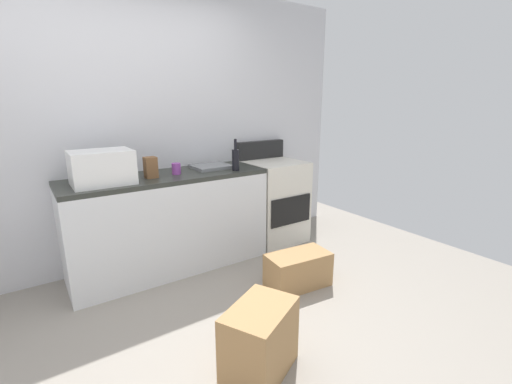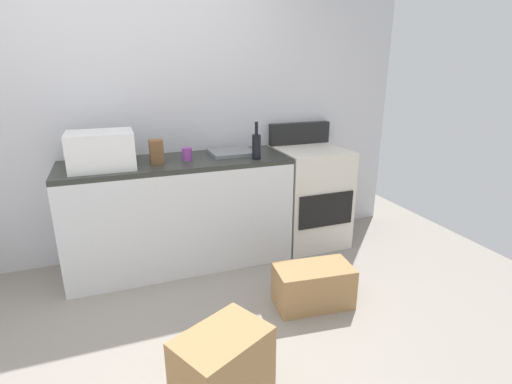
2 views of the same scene
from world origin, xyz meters
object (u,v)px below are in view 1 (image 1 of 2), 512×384
(stove_oven, at_px, (273,200))
(microwave, at_px, (102,167))
(coffee_mug, at_px, (176,169))
(wine_bottle, at_px, (236,159))
(cardboard_box_large, at_px, (298,270))
(cardboard_box_small, at_px, (260,340))
(knife_block, at_px, (151,167))

(stove_oven, relative_size, microwave, 2.39)
(coffee_mug, bearing_deg, wine_bottle, -17.09)
(wine_bottle, height_order, cardboard_box_large, wine_bottle)
(wine_bottle, bearing_deg, cardboard_box_small, -116.48)
(stove_oven, relative_size, wine_bottle, 3.67)
(stove_oven, height_order, cardboard_box_large, stove_oven)
(knife_block, distance_m, cardboard_box_small, 1.72)
(wine_bottle, relative_size, cardboard_box_small, 0.68)
(wine_bottle, relative_size, cardboard_box_large, 0.56)
(coffee_mug, bearing_deg, cardboard_box_large, -54.47)
(coffee_mug, height_order, cardboard_box_small, coffee_mug)
(coffee_mug, xyz_separation_m, cardboard_box_large, (0.67, -0.94, -0.80))
(stove_oven, bearing_deg, cardboard_box_large, -115.66)
(stove_oven, distance_m, microwave, 1.86)
(knife_block, bearing_deg, wine_bottle, -10.58)
(wine_bottle, bearing_deg, microwave, 173.88)
(wine_bottle, relative_size, coffee_mug, 3.00)
(stove_oven, distance_m, wine_bottle, 0.84)
(cardboard_box_small, bearing_deg, knife_block, 92.71)
(stove_oven, distance_m, cardboard_box_small, 2.07)
(cardboard_box_large, bearing_deg, wine_bottle, 100.21)
(knife_block, bearing_deg, stove_oven, 2.16)
(stove_oven, xyz_separation_m, coffee_mug, (-1.13, -0.03, 0.48))
(stove_oven, height_order, coffee_mug, stove_oven)
(knife_block, height_order, cardboard_box_large, knife_block)
(microwave, height_order, cardboard_box_large, microwave)
(wine_bottle, height_order, knife_block, wine_bottle)
(stove_oven, bearing_deg, microwave, -177.71)
(knife_block, relative_size, cardboard_box_small, 0.41)
(coffee_mug, distance_m, cardboard_box_small, 1.73)
(microwave, xyz_separation_m, cardboard_box_large, (1.30, -0.90, -0.89))
(coffee_mug, height_order, knife_block, knife_block)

